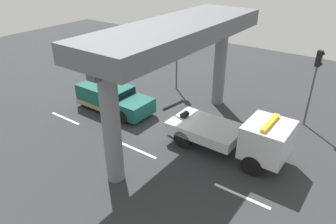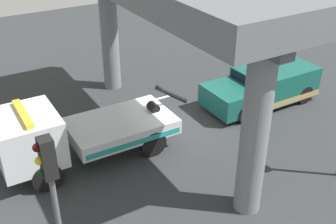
{
  "view_description": "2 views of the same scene",
  "coord_description": "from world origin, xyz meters",
  "px_view_note": "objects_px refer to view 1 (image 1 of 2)",
  "views": [
    {
      "loc": [
        9.38,
        -12.86,
        9.42
      ],
      "look_at": [
        0.29,
        -0.26,
        1.33
      ],
      "focal_mm": 33.02,
      "sensor_mm": 36.0,
      "label": 1
    },
    {
      "loc": [
        7.89,
        12.3,
        8.92
      ],
      "look_at": [
        0.62,
        0.09,
        0.98
      ],
      "focal_mm": 44.77,
      "sensor_mm": 36.0,
      "label": 2
    }
  ],
  "objects_px": {
    "tow_truck_white": "(239,135)",
    "towed_van_green": "(112,98)",
    "traffic_light_near": "(177,52)",
    "traffic_light_far": "(316,72)"
  },
  "relations": [
    {
      "from": "traffic_light_near",
      "to": "traffic_light_far",
      "type": "relative_size",
      "value": 0.87
    },
    {
      "from": "towed_van_green",
      "to": "traffic_light_far",
      "type": "distance_m",
      "value": 12.51
    },
    {
      "from": "tow_truck_white",
      "to": "traffic_light_near",
      "type": "height_order",
      "value": "traffic_light_near"
    },
    {
      "from": "tow_truck_white",
      "to": "towed_van_green",
      "type": "relative_size",
      "value": 1.39
    },
    {
      "from": "tow_truck_white",
      "to": "towed_van_green",
      "type": "distance_m",
      "value": 9.02
    },
    {
      "from": "towed_van_green",
      "to": "traffic_light_near",
      "type": "relative_size",
      "value": 1.3
    },
    {
      "from": "traffic_light_far",
      "to": "tow_truck_white",
      "type": "bearing_deg",
      "value": -110.11
    },
    {
      "from": "traffic_light_near",
      "to": "traffic_light_far",
      "type": "height_order",
      "value": "traffic_light_far"
    },
    {
      "from": "tow_truck_white",
      "to": "traffic_light_near",
      "type": "xyz_separation_m",
      "value": [
        -7.52,
        5.4,
        1.73
      ]
    },
    {
      "from": "towed_van_green",
      "to": "tow_truck_white",
      "type": "bearing_deg",
      "value": -0.03
    }
  ]
}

